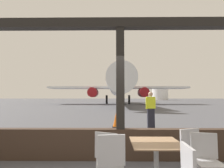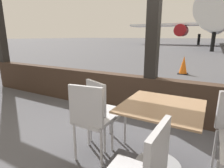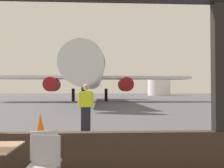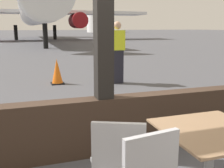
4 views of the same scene
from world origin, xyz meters
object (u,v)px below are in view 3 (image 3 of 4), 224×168
at_px(cafe_chair_window_left, 45,157).
at_px(traffic_cone, 40,123).
at_px(airplane, 89,75).
at_px(cafe_chair_aisle_right, 43,163).
at_px(fuel_storage_tank, 159,87).
at_px(ground_crew_worker, 86,108).

xyz_separation_m(cafe_chair_window_left, traffic_cone, (-1.32, 5.55, -0.21)).
bearing_deg(cafe_chair_window_left, airplane, 91.05).
bearing_deg(cafe_chair_aisle_right, airplane, 91.12).
xyz_separation_m(cafe_chair_window_left, fuel_storage_tank, (20.58, 79.64, 2.29)).
bearing_deg(fuel_storage_tank, cafe_chair_window_left, -104.49).
relative_size(airplane, fuel_storage_tank, 4.43).
distance_m(cafe_chair_aisle_right, airplane, 31.71).
relative_size(cafe_chair_window_left, traffic_cone, 1.28).
bearing_deg(traffic_cone, ground_crew_worker, -14.86).
relative_size(cafe_chair_aisle_right, traffic_cone, 1.27).
xyz_separation_m(cafe_chair_aisle_right, fuel_storage_tank, (20.54, 79.96, 2.29)).
bearing_deg(cafe_chair_aisle_right, traffic_cone, 103.06).
bearing_deg(fuel_storage_tank, ground_crew_worker, -105.21).
distance_m(cafe_chair_window_left, airplane, 31.39).
relative_size(cafe_chair_aisle_right, airplane, 0.03).
height_order(traffic_cone, fuel_storage_tank, fuel_storage_tank).
bearing_deg(ground_crew_worker, airplane, 91.97).
height_order(cafe_chair_aisle_right, fuel_storage_tank, fuel_storage_tank).
distance_m(airplane, ground_crew_worker, 26.27).
bearing_deg(cafe_chair_window_left, cafe_chair_aisle_right, -82.71).
bearing_deg(cafe_chair_aisle_right, cafe_chair_window_left, 97.29).
distance_m(cafe_chair_aisle_right, fuel_storage_tank, 82.59).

